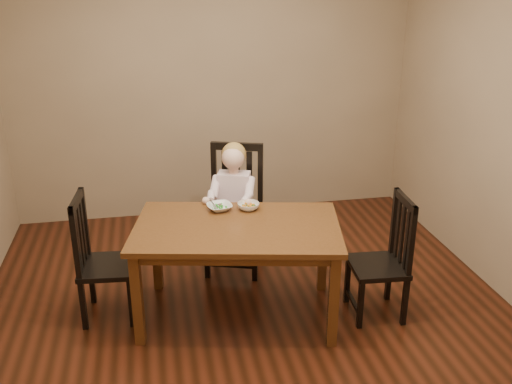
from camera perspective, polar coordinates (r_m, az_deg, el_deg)
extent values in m
cube|color=#481C0F|center=(4.40, -0.73, -11.87)|extent=(4.00, 4.00, 0.01)
cube|color=#937A5D|center=(5.76, -4.39, 10.69)|extent=(4.00, 0.01, 2.70)
cube|color=#937A5D|center=(2.04, 9.26, -10.23)|extent=(4.00, 0.01, 2.70)
cube|color=#502E12|center=(4.04, -1.92, -3.62)|extent=(1.60, 1.14, 0.04)
cube|color=#502E12|center=(4.06, -1.91, -4.36)|extent=(1.46, 1.01, 0.08)
cube|color=#502E12|center=(3.97, -11.77, -10.50)|extent=(0.08, 0.08, 0.69)
cube|color=#502E12|center=(3.91, 7.75, -10.75)|extent=(0.08, 0.08, 0.69)
cube|color=#502E12|center=(4.60, -9.91, -5.69)|extent=(0.08, 0.08, 0.69)
cube|color=#502E12|center=(4.55, 6.70, -5.83)|extent=(0.08, 0.08, 0.69)
cube|color=black|center=(4.78, -2.20, -2.82)|extent=(0.57, 0.56, 0.04)
cube|color=black|center=(5.03, 0.43, -4.52)|extent=(0.05, 0.05, 0.43)
cube|color=black|center=(5.09, -4.05, -4.26)|extent=(0.05, 0.05, 0.43)
cube|color=black|center=(4.69, -0.12, -6.51)|extent=(0.05, 0.05, 0.43)
cube|color=black|center=(4.75, -4.91, -6.21)|extent=(0.05, 0.05, 0.43)
cube|color=black|center=(4.81, 0.44, 1.45)|extent=(0.05, 0.05, 0.60)
cube|color=black|center=(4.87, -4.22, 1.64)|extent=(0.05, 0.05, 0.60)
cube|color=black|center=(4.75, -1.94, 4.58)|extent=(0.43, 0.17, 0.06)
cube|color=black|center=(4.83, -0.67, 1.14)|extent=(0.05, 0.03, 0.51)
cube|color=black|center=(4.85, -1.90, 1.20)|extent=(0.05, 0.03, 0.51)
cube|color=black|center=(4.86, -3.12, 1.25)|extent=(0.05, 0.03, 0.51)
cube|color=black|center=(4.31, -14.58, -7.21)|extent=(0.43, 0.44, 0.04)
cube|color=black|center=(4.59, -16.11, -8.49)|extent=(0.04, 0.04, 0.38)
cube|color=black|center=(4.29, -16.89, -10.82)|extent=(0.04, 0.04, 0.38)
cube|color=black|center=(4.54, -11.91, -8.44)|extent=(0.04, 0.04, 0.38)
cube|color=black|center=(4.23, -12.37, -10.80)|extent=(0.04, 0.04, 0.38)
cube|color=black|center=(4.37, -16.76, -2.86)|extent=(0.04, 0.04, 0.53)
cube|color=black|center=(4.06, -17.63, -4.90)|extent=(0.04, 0.04, 0.53)
cube|color=black|center=(4.12, -17.54, -0.85)|extent=(0.07, 0.39, 0.06)
cube|color=black|center=(4.31, -16.92, -3.66)|extent=(0.02, 0.04, 0.46)
cube|color=black|center=(4.22, -17.14, -4.19)|extent=(0.02, 0.04, 0.46)
cube|color=black|center=(4.14, -17.37, -4.74)|extent=(0.02, 0.04, 0.46)
cube|color=black|center=(4.28, 12.03, -7.30)|extent=(0.41, 0.43, 0.04)
cube|color=black|center=(4.29, 14.66, -10.59)|extent=(0.04, 0.04, 0.37)
cube|color=black|center=(4.57, 13.12, -8.36)|extent=(0.04, 0.04, 0.37)
cube|color=black|center=(4.19, 10.40, -11.06)|extent=(0.04, 0.04, 0.37)
cube|color=black|center=(4.47, 9.12, -8.73)|extent=(0.04, 0.04, 0.37)
cube|color=black|center=(4.07, 15.29, -4.80)|extent=(0.04, 0.04, 0.52)
cube|color=black|center=(4.36, 13.65, -2.83)|extent=(0.04, 0.04, 0.52)
cube|color=black|center=(4.12, 14.73, -0.85)|extent=(0.06, 0.38, 0.05)
cube|color=black|center=(4.15, 14.84, -4.65)|extent=(0.02, 0.04, 0.45)
cube|color=black|center=(4.22, 14.41, -4.12)|extent=(0.02, 0.04, 0.45)
cube|color=black|center=(4.30, 13.98, -3.60)|extent=(0.02, 0.04, 0.45)
imported|color=white|center=(4.28, -3.68, -1.52)|extent=(0.22, 0.22, 0.05)
imported|color=white|center=(4.28, -0.76, -1.42)|extent=(0.17, 0.17, 0.05)
cube|color=silver|center=(4.26, -4.24, -1.28)|extent=(0.05, 0.11, 0.04)
cube|color=silver|center=(4.26, -4.23, -1.48)|extent=(0.03, 0.04, 0.01)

